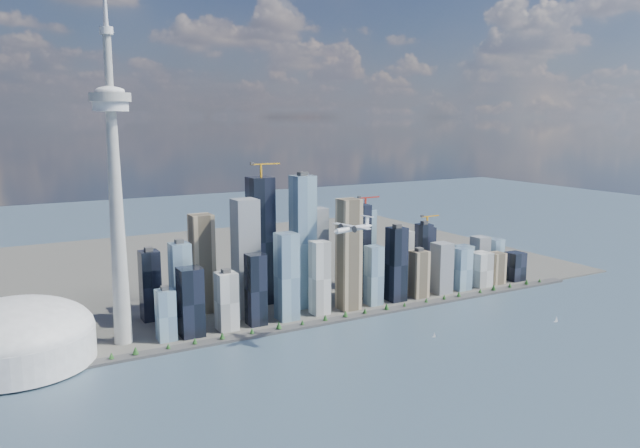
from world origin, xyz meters
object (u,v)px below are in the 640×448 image
needle_tower (115,184)px  airplane (353,228)px  dome_stadium (16,337)px  sailboat_west (434,336)px  sailboat_east (556,320)px

needle_tower → airplane: (293.18, -161.28, -62.86)m
needle_tower → dome_stadium: 241.40m
dome_stadium → sailboat_west: dome_stadium is taller
needle_tower → sailboat_west: bearing=-25.3°
needle_tower → dome_stadium: needle_tower is taller
sailboat_east → needle_tower: bearing=171.9°
airplane → sailboat_west: size_ratio=9.39×
airplane → sailboat_east: airplane is taller
sailboat_east → dome_stadium: bearing=176.0°
needle_tower → airplane: bearing=-28.8°
needle_tower → airplane: needle_tower is taller
dome_stadium → needle_tower: bearing=4.1°
dome_stadium → sailboat_east: (776.14, -227.29, -36.09)m
airplane → sailboat_west: airplane is taller
needle_tower → sailboat_east: bearing=-20.5°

